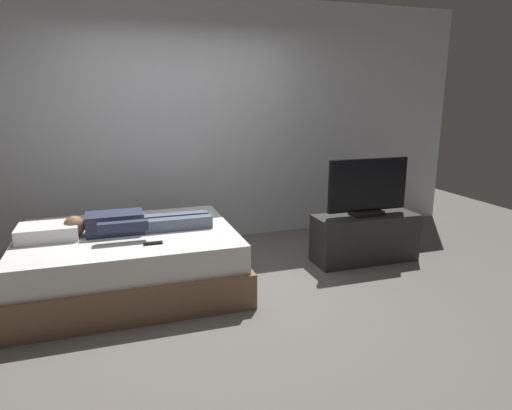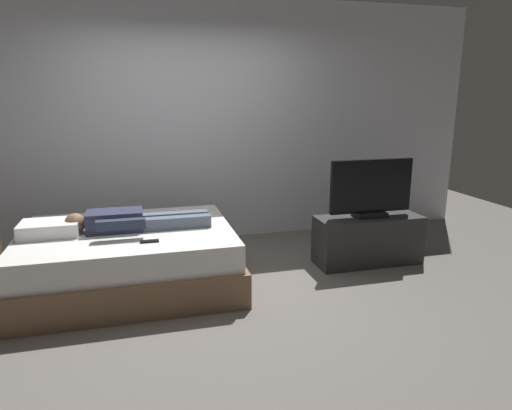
% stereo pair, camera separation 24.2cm
% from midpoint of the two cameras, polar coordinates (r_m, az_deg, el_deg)
% --- Properties ---
extents(ground_plane, '(10.00, 10.00, 0.00)m').
position_cam_midpoint_polar(ground_plane, '(4.00, -6.37, -11.70)').
color(ground_plane, slate).
extents(back_wall, '(6.40, 0.10, 2.80)m').
position_cam_midpoint_polar(back_wall, '(5.41, -6.50, 10.34)').
color(back_wall, silver).
rests_on(back_wall, ground).
extents(bed, '(1.92, 1.52, 0.54)m').
position_cam_midpoint_polar(bed, '(4.26, -17.30, -6.80)').
color(bed, brown).
rests_on(bed, ground).
extents(pillow, '(0.48, 0.34, 0.12)m').
position_cam_midpoint_polar(pillow, '(4.20, -26.34, -3.07)').
color(pillow, white).
rests_on(pillow, bed).
extents(person, '(1.26, 0.46, 0.18)m').
position_cam_midpoint_polar(person, '(4.13, -17.24, -2.21)').
color(person, '#2D334C').
rests_on(person, bed).
extents(remote, '(0.15, 0.04, 0.02)m').
position_cam_midpoint_polar(remote, '(3.77, -14.70, -4.71)').
color(remote, black).
rests_on(remote, bed).
extents(tv_stand, '(1.10, 0.40, 0.50)m').
position_cam_midpoint_polar(tv_stand, '(4.86, 12.21, -4.09)').
color(tv_stand, '#2D2D2D').
rests_on(tv_stand, ground).
extents(tv, '(0.88, 0.20, 0.59)m').
position_cam_midpoint_polar(tv, '(4.73, 12.54, 2.10)').
color(tv, black).
rests_on(tv, tv_stand).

